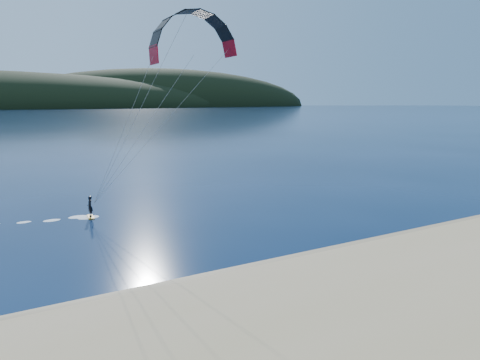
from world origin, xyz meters
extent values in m
plane|color=#071934|center=(0.00, 0.00, 0.00)|extent=(1800.00, 1800.00, 0.00)
cube|color=#876F4E|center=(0.00, 4.50, 0.05)|extent=(220.00, 2.50, 0.10)
ellipsoid|color=black|center=(260.00, 760.00, 0.00)|extent=(600.00, 240.00, 140.00)
cube|color=orange|center=(-6.00, 23.19, 0.06)|extent=(0.58, 1.62, 0.09)
imported|color=black|center=(-6.00, 23.19, 1.08)|extent=(0.50, 0.74, 1.98)
cylinder|color=gray|center=(-1.35, 20.65, 8.18)|extent=(0.02, 0.02, 16.59)
camera|label=1|loc=(-12.10, -17.58, 10.94)|focal=31.47mm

